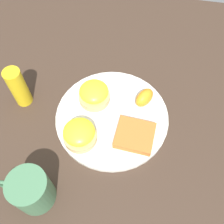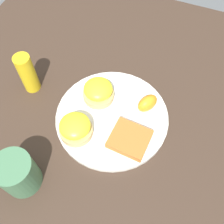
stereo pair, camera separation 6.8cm
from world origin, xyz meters
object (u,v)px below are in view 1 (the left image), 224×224
fork (127,114)px  cup (31,190)px  hashbrown_patty (135,135)px  condiment_bottle (18,87)px  sandwich_benedict_right (80,134)px  orange_wedge (144,98)px  sandwich_benedict_left (94,94)px

fork → cup: bearing=55.2°
hashbrown_patty → condiment_bottle: size_ratio=0.77×
fork → condiment_bottle: condiment_bottle is taller
sandwich_benedict_right → orange_wedge: 0.20m
sandwich_benedict_right → cup: bearing=66.8°
fork → cup: 0.30m
sandwich_benedict_left → condiment_bottle: condiment_bottle is taller
hashbrown_patty → fork: (0.03, -0.06, -0.01)m
sandwich_benedict_left → cup: 0.29m
fork → cup: cup is taller
cup → condiment_bottle: (0.12, -0.25, 0.01)m
sandwich_benedict_right → orange_wedge: size_ratio=1.41×
hashbrown_patty → cup: bearing=42.5°
sandwich_benedict_left → hashbrown_patty: 0.16m
sandwich_benedict_left → hashbrown_patty: bearing=143.0°
sandwich_benedict_right → hashbrown_patty: (-0.13, -0.03, -0.02)m
hashbrown_patty → sandwich_benedict_right: bearing=12.1°
cup → condiment_bottle: 0.27m
sandwich_benedict_left → condiment_bottle: bearing=8.7°
sandwich_benedict_left → condiment_bottle: size_ratio=0.69×
sandwich_benedict_right → hashbrown_patty: 0.14m
orange_wedge → fork: (0.04, 0.05, -0.02)m
hashbrown_patty → condiment_bottle: bearing=-11.3°
orange_wedge → sandwich_benedict_left: bearing=6.6°
orange_wedge → fork: bearing=50.6°
hashbrown_patty → cup: (0.20, 0.18, 0.03)m
cup → condiment_bottle: size_ratio=0.97×
sandwich_benedict_left → fork: (-0.09, 0.03, -0.02)m
orange_wedge → cup: size_ratio=0.51×
cup → sandwich_benedict_left: bearing=-105.2°
orange_wedge → cup: (0.21, 0.29, 0.02)m
hashbrown_patty → cup: size_ratio=0.80×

